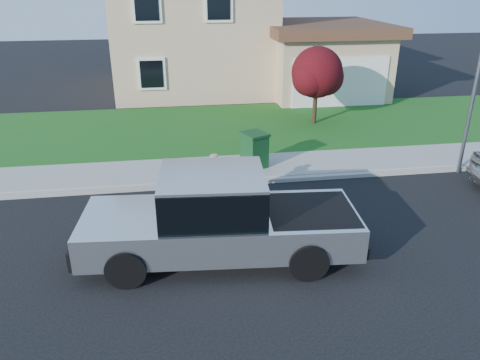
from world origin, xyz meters
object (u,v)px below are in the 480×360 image
(woman, at_px, (214,186))
(ornamental_tree, at_px, (318,75))
(pickup_truck, at_px, (219,219))
(trash_bin, at_px, (254,149))
(street_lamp, at_px, (477,85))

(woman, relative_size, ornamental_tree, 0.52)
(pickup_truck, relative_size, ornamental_tree, 1.99)
(pickup_truck, distance_m, trash_bin, 5.16)
(trash_bin, bearing_deg, woman, -143.48)
(trash_bin, height_order, street_lamp, street_lamp)
(street_lamp, bearing_deg, pickup_truck, -152.54)
(woman, distance_m, ornamental_tree, 8.99)
(woman, relative_size, trash_bin, 1.46)
(woman, height_order, ornamental_tree, ornamental_tree)
(woman, distance_m, trash_bin, 3.17)
(pickup_truck, distance_m, woman, 2.13)
(pickup_truck, bearing_deg, ornamental_tree, 66.33)
(pickup_truck, bearing_deg, woman, 91.59)
(woman, bearing_deg, trash_bin, -106.01)
(trash_bin, bearing_deg, street_lamp, -34.47)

